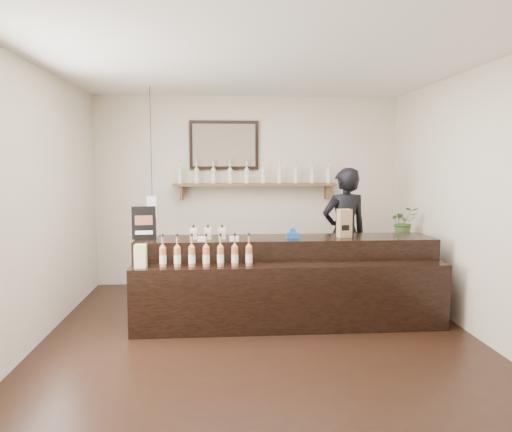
{
  "coord_description": "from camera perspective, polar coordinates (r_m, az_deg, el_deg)",
  "views": [
    {
      "loc": [
        -0.41,
        -4.98,
        1.81
      ],
      "look_at": [
        -0.0,
        0.7,
        1.21
      ],
      "focal_mm": 35.0,
      "sensor_mm": 36.0,
      "label": 1
    }
  ],
  "objects": [
    {
      "name": "ground",
      "position": [
        5.31,
        0.58,
        -13.91
      ],
      "size": [
        5.0,
        5.0,
        0.0
      ],
      "primitive_type": "plane",
      "color": "black",
      "rests_on": "ground"
    },
    {
      "name": "room_shell",
      "position": [
        5.0,
        0.6,
        4.79
      ],
      "size": [
        5.0,
        5.0,
        5.0
      ],
      "color": "beige",
      "rests_on": "ground"
    },
    {
      "name": "back_wall_decor",
      "position": [
        7.36,
        -2.15,
        5.62
      ],
      "size": [
        2.66,
        0.96,
        1.69
      ],
      "color": "brown",
      "rests_on": "ground"
    },
    {
      "name": "counter",
      "position": [
        5.76,
        3.48,
        -7.65
      ],
      "size": [
        3.43,
        0.93,
        1.12
      ],
      "color": "black",
      "rests_on": "ground"
    },
    {
      "name": "promo_sign",
      "position": [
        5.74,
        -12.69,
        -0.78
      ],
      "size": [
        0.27,
        0.06,
        0.38
      ],
      "color": "black",
      "rests_on": "counter"
    },
    {
      "name": "paper_bag",
      "position": [
        5.88,
        10.07,
        -0.81
      ],
      "size": [
        0.17,
        0.14,
        0.33
      ],
      "color": "#9A784A",
      "rests_on": "counter"
    },
    {
      "name": "tape_dispenser",
      "position": [
        5.73,
        4.21,
        -2.1
      ],
      "size": [
        0.14,
        0.06,
        0.12
      ],
      "color": "#164F9E",
      "rests_on": "counter"
    },
    {
      "name": "side_cabinet",
      "position": [
        6.95,
        16.35,
        -5.73
      ],
      "size": [
        0.54,
        0.66,
        0.85
      ],
      "color": "brown",
      "rests_on": "ground"
    },
    {
      "name": "potted_plant",
      "position": [
        6.86,
        16.5,
        -0.64
      ],
      "size": [
        0.38,
        0.34,
        0.39
      ],
      "primitive_type": "imported",
      "rotation": [
        0.0,
        0.0,
        0.11
      ],
      "color": "#386026",
      "rests_on": "side_cabinet"
    },
    {
      "name": "shopkeeper",
      "position": [
        6.78,
        10.09,
        -1.0
      ],
      "size": [
        0.81,
        0.63,
        1.99
      ],
      "primitive_type": "imported",
      "rotation": [
        0.0,
        0.0,
        3.38
      ],
      "color": "black",
      "rests_on": "ground"
    }
  ]
}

